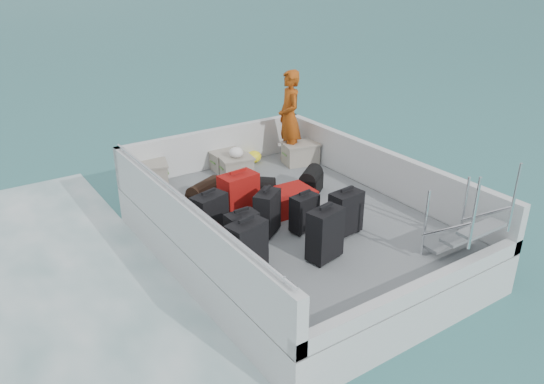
{
  "coord_description": "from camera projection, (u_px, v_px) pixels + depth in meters",
  "views": [
    {
      "loc": [
        -4.17,
        -5.61,
        4.15
      ],
      "look_at": [
        -0.26,
        0.2,
        1.0
      ],
      "focal_mm": 35.0,
      "sensor_mm": 36.0,
      "label": 1
    }
  ],
  "objects": [
    {
      "name": "yellow_bag",
      "position": [
        254.0,
        157.0,
        9.79
      ],
      "size": [
        0.28,
        0.26,
        0.22
      ],
      "primitive_type": "ellipsoid",
      "color": "yellow",
      "rests_on": "deck"
    },
    {
      "name": "duffel_1",
      "position": [
        261.0,
        193.0,
        8.19
      ],
      "size": [
        0.51,
        0.5,
        0.32
      ],
      "primitive_type": null,
      "rotation": [
        0.0,
        0.0,
        -0.75
      ],
      "color": "black",
      "rests_on": "deck"
    },
    {
      "name": "suitcase_0",
      "position": [
        247.0,
        250.0,
        6.21
      ],
      "size": [
        0.51,
        0.36,
        0.72
      ],
      "primitive_type": "cube",
      "rotation": [
        0.0,
        0.0,
        0.22
      ],
      "color": "black",
      "rests_on": "deck"
    },
    {
      "name": "crate_1",
      "position": [
        227.0,
        161.0,
        9.46
      ],
      "size": [
        0.52,
        0.37,
        0.31
      ],
      "primitive_type": "cube",
      "rotation": [
        0.0,
        0.0,
        -0.02
      ],
      "color": "gray",
      "rests_on": "deck"
    },
    {
      "name": "suitcase_8",
      "position": [
        286.0,
        201.0,
        7.91
      ],
      "size": [
        0.84,
        0.57,
        0.32
      ],
      "primitive_type": "cube",
      "rotation": [
        0.0,
        0.0,
        1.54
      ],
      "color": "#98130B",
      "rests_on": "deck"
    },
    {
      "name": "suitcase_4",
      "position": [
        267.0,
        213.0,
        7.22
      ],
      "size": [
        0.48,
        0.44,
        0.62
      ],
      "primitive_type": "cube",
      "rotation": [
        0.0,
        0.0,
        0.6
      ],
      "color": "black",
      "rests_on": "deck"
    },
    {
      "name": "duffel_2",
      "position": [
        311.0,
        183.0,
        8.53
      ],
      "size": [
        0.57,
        0.54,
        0.32
      ],
      "primitive_type": null,
      "rotation": [
        0.0,
        0.0,
        0.65
      ],
      "color": "black",
      "rests_on": "deck"
    },
    {
      "name": "ferry_hull",
      "position": [
        294.0,
        235.0,
        7.95
      ],
      "size": [
        3.6,
        5.0,
        0.6
      ],
      "primitive_type": "cube",
      "color": "silver",
      "rests_on": "ground"
    },
    {
      "name": "suitcase_7",
      "position": [
        304.0,
        214.0,
        7.29
      ],
      "size": [
        0.41,
        0.27,
        0.54
      ],
      "primitive_type": "cube",
      "rotation": [
        0.0,
        0.0,
        0.13
      ],
      "color": "black",
      "rests_on": "deck"
    },
    {
      "name": "suitcase_2",
      "position": [
        210.0,
        217.0,
        7.05
      ],
      "size": [
        0.51,
        0.38,
        0.65
      ],
      "primitive_type": "cube",
      "rotation": [
        0.0,
        0.0,
        0.27
      ],
      "color": "black",
      "rests_on": "deck"
    },
    {
      "name": "ground",
      "position": [
        293.0,
        252.0,
        8.08
      ],
      "size": [
        160.0,
        160.0,
        0.0
      ],
      "primitive_type": "plane",
      "color": "#164F4E",
      "rests_on": "ground"
    },
    {
      "name": "suitcase_3",
      "position": [
        325.0,
        235.0,
        6.58
      ],
      "size": [
        0.5,
        0.35,
        0.69
      ],
      "primitive_type": "cube",
      "rotation": [
        0.0,
        0.0,
        0.21
      ],
      "color": "black",
      "rests_on": "deck"
    },
    {
      "name": "suitcase_5",
      "position": [
        239.0,
        198.0,
        7.53
      ],
      "size": [
        0.56,
        0.37,
        0.73
      ],
      "primitive_type": "cube",
      "rotation": [
        0.0,
        0.0,
        0.1
      ],
      "color": "#98130B",
      "rests_on": "deck"
    },
    {
      "name": "suitcase_6",
      "position": [
        346.0,
        213.0,
        7.22
      ],
      "size": [
        0.47,
        0.3,
        0.62
      ],
      "primitive_type": "cube",
      "rotation": [
        0.0,
        0.0,
        0.09
      ],
      "color": "black",
      "rests_on": "deck"
    },
    {
      "name": "crate_2",
      "position": [
        237.0,
        167.0,
        9.17
      ],
      "size": [
        0.57,
        0.44,
        0.31
      ],
      "primitive_type": "cube",
      "rotation": [
        0.0,
        0.0,
        -0.17
      ],
      "color": "gray",
      "rests_on": "deck"
    },
    {
      "name": "suitcase_1",
      "position": [
        242.0,
        235.0,
        6.67
      ],
      "size": [
        0.4,
        0.23,
        0.6
      ],
      "primitive_type": "cube",
      "rotation": [
        0.0,
        0.0,
        0.01
      ],
      "color": "black",
      "rests_on": "deck"
    },
    {
      "name": "crate_0",
      "position": [
        147.0,
        176.0,
        8.7
      ],
      "size": [
        0.75,
        0.61,
        0.39
      ],
      "primitive_type": "cube",
      "rotation": [
        0.0,
        0.0,
        -0.29
      ],
      "color": "gray",
      "rests_on": "deck"
    },
    {
      "name": "duffel_0",
      "position": [
        205.0,
        197.0,
        8.06
      ],
      "size": [
        0.65,
        0.52,
        0.32
      ],
      "primitive_type": null,
      "rotation": [
        0.0,
        0.0,
        0.44
      ],
      "color": "black",
      "rests_on": "deck"
    },
    {
      "name": "deck_fittings",
      "position": [
        327.0,
        195.0,
        7.6
      ],
      "size": [
        3.6,
        5.0,
        0.9
      ],
      "color": "silver",
      "rests_on": "deck"
    },
    {
      "name": "deck",
      "position": [
        294.0,
        217.0,
        7.82
      ],
      "size": [
        3.3,
        4.7,
        0.02
      ],
      "primitive_type": "cube",
      "color": "gray",
      "rests_on": "ferry_hull"
    },
    {
      "name": "passenger",
      "position": [
        289.0,
        117.0,
        9.52
      ],
      "size": [
        0.57,
        0.72,
        1.7
      ],
      "primitive_type": "imported",
      "rotation": [
        0.0,
        0.0,
        -1.86
      ],
      "color": "orange",
      "rests_on": "deck"
    },
    {
      "name": "crate_3",
      "position": [
        300.0,
        154.0,
        9.71
      ],
      "size": [
        0.68,
        0.54,
        0.36
      ],
      "primitive_type": "cube",
      "rotation": [
        0.0,
        0.0,
        -0.22
      ],
      "color": "gray",
      "rests_on": "deck"
    },
    {
      "name": "white_bag",
      "position": [
        236.0,
        154.0,
        9.07
      ],
      "size": [
        0.24,
        0.24,
        0.18
      ],
      "primitive_type": "ellipsoid",
      "color": "white",
      "rests_on": "crate_2"
    }
  ]
}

